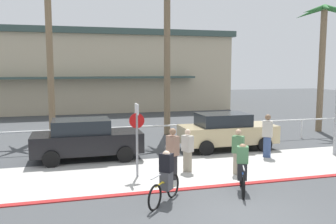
{
  "coord_description": "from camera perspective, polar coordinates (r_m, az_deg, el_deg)",
  "views": [
    {
      "loc": [
        -4.24,
        -8.21,
        3.76
      ],
      "look_at": [
        -0.35,
        6.0,
        1.97
      ],
      "focal_mm": 38.87,
      "sensor_mm": 36.0,
      "label": 1
    }
  ],
  "objects": [
    {
      "name": "ground_plane",
      "position": [
        19.07,
        -2.18,
        -4.47
      ],
      "size": [
        80.0,
        80.0,
        0.0
      ],
      "primitive_type": "plane",
      "color": "#424447"
    },
    {
      "name": "sidewalk_strip",
      "position": [
        13.64,
        3.44,
        -9.06
      ],
      "size": [
        44.0,
        4.0,
        0.02
      ],
      "primitive_type": "cube",
      "color": "beige",
      "rests_on": "ground"
    },
    {
      "name": "curb_paint",
      "position": [
        11.85,
        6.62,
        -11.56
      ],
      "size": [
        44.0,
        0.24,
        0.03
      ],
      "primitive_type": "cube",
      "color": "maroon",
      "rests_on": "ground"
    },
    {
      "name": "building_backdrop",
      "position": [
        35.83,
        -13.06,
        6.35
      ],
      "size": [
        26.02,
        12.6,
        7.01
      ],
      "color": "#BCAD8E",
      "rests_on": "ground"
    },
    {
      "name": "rail_fence",
      "position": [
        17.49,
        -1.08,
        -2.72
      ],
      "size": [
        24.62,
        0.08,
        1.04
      ],
      "color": "white",
      "rests_on": "ground"
    },
    {
      "name": "stop_sign_bike_lane",
      "position": [
        12.45,
        -4.9,
        -2.75
      ],
      "size": [
        0.52,
        0.56,
        2.56
      ],
      "color": "gray",
      "rests_on": "ground"
    },
    {
      "name": "palm_tree_1",
      "position": [
        21.47,
        -18.34,
        13.17
      ],
      "size": [
        2.99,
        2.98,
        8.84
      ],
      "color": "#846B4C",
      "rests_on": "ground"
    },
    {
      "name": "palm_tree_2",
      "position": [
        20.63,
        -0.19,
        15.14
      ],
      "size": [
        3.05,
        2.87,
        9.37
      ],
      "color": "#756047",
      "rests_on": "ground"
    },
    {
      "name": "palm_tree_3",
      "position": [
        23.32,
        23.16,
        10.36
      ],
      "size": [
        3.24,
        3.22,
        7.41
      ],
      "color": "#756047",
      "rests_on": "ground"
    },
    {
      "name": "car_black_1",
      "position": [
        15.33,
        -12.72,
        -4.13
      ],
      "size": [
        4.4,
        2.02,
        1.69
      ],
      "color": "black",
      "rests_on": "ground"
    },
    {
      "name": "car_tan_2",
      "position": [
        17.07,
        9.17,
        -2.93
      ],
      "size": [
        4.4,
        2.02,
        1.69
      ],
      "color": "tan",
      "rests_on": "ground"
    },
    {
      "name": "cyclist_blue_0",
      "position": [
        11.47,
        11.57,
        -8.74
      ],
      "size": [
        0.77,
        1.7,
        1.5
      ],
      "color": "black",
      "rests_on": "ground"
    },
    {
      "name": "cyclist_yellow_1",
      "position": [
        10.35,
        -0.38,
        -10.33
      ],
      "size": [
        1.27,
        1.39,
        1.5
      ],
      "color": "black",
      "rests_on": "ground"
    },
    {
      "name": "pedestrian_0",
      "position": [
        15.89,
        15.31,
        -3.85
      ],
      "size": [
        0.48,
        0.45,
        1.84
      ],
      "color": "#384C7A",
      "rests_on": "ground"
    },
    {
      "name": "pedestrian_1",
      "position": [
        12.33,
        0.73,
        -6.88
      ],
      "size": [
        0.43,
        0.47,
        1.77
      ],
      "color": "#232326",
      "rests_on": "ground"
    },
    {
      "name": "pedestrian_2",
      "position": [
        13.17,
        10.91,
        -6.45
      ],
      "size": [
        0.48,
        0.45,
        1.63
      ],
      "color": "gray",
      "rests_on": "ground"
    },
    {
      "name": "pedestrian_3",
      "position": [
        13.28,
        3.08,
        -6.33
      ],
      "size": [
        0.42,
        0.47,
        1.58
      ],
      "color": "gray",
      "rests_on": "ground"
    }
  ]
}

